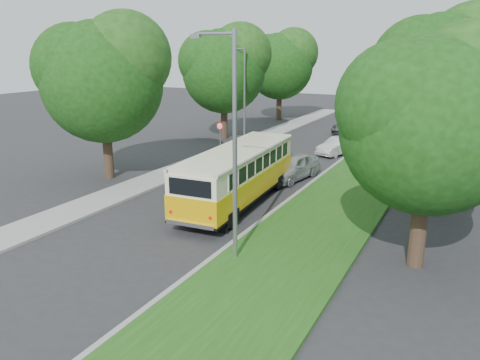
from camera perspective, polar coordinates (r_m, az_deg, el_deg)
The scene contains 13 objects.
ground at distance 21.24m, azimuth -7.77°, elevation -4.75°, with size 120.00×120.00×0.00m, color #2A2A2D.
curb at distance 23.82m, azimuth 6.33°, elevation -2.21°, with size 0.20×70.00×0.15m, color gray.
grass_verge at distance 23.15m, azimuth 11.77°, elevation -3.03°, with size 4.50×70.00×0.13m, color #234E15.
sidewalk at distance 27.78m, azimuth -10.06°, elevation 0.22°, with size 2.20×70.00×0.12m, color gray.
treeline at distance 35.27m, azimuth 13.71°, elevation 12.97°, with size 24.27×41.91×9.46m.
lamppost_near at distance 15.86m, azimuth -0.93°, elevation 4.76°, with size 1.71×0.16×8.00m.
lamppost_far at distance 36.24m, azimuth 0.41°, elevation 10.60°, with size 1.71×0.16×7.50m.
warning_sign at distance 32.94m, azimuth -2.46°, elevation 5.84°, with size 0.56×0.10×2.50m.
vintage_bus at distance 22.65m, azimuth -0.24°, elevation 0.48°, with size 2.46×9.54×2.84m, color #EDB207, non-canonical shape.
car_silver at distance 27.35m, azimuth 6.34°, elevation 1.62°, with size 1.77×4.39×1.50m, color #A8A8AC.
car_white at distance 34.36m, azimuth 11.82°, elevation 4.06°, with size 1.29×3.69×1.21m, color silver.
car_blue at distance 36.23m, azimuth 13.08°, elevation 4.76°, with size 2.01×4.95×1.44m, color navy.
car_grey at distance 43.30m, azimuth 13.42°, elevation 6.41°, with size 2.17×4.70×1.31m, color #585B5F.
Camera 1 is at (11.53, -16.23, 7.41)m, focal length 35.00 mm.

